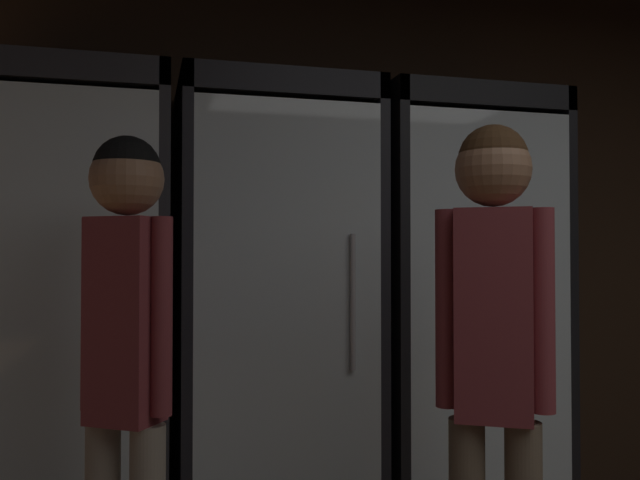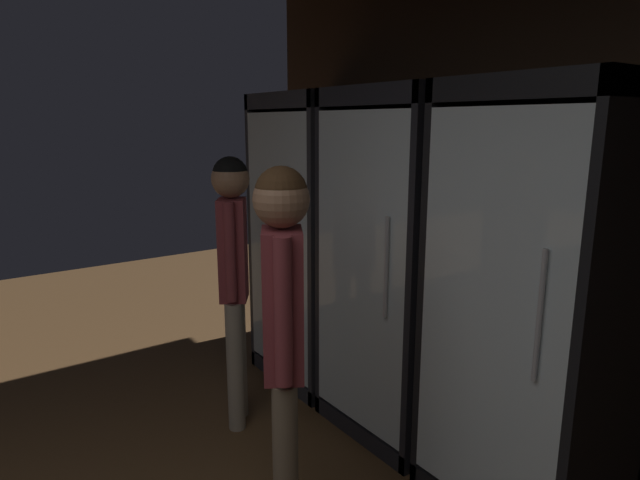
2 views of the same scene
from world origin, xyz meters
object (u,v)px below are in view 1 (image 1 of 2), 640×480
(cooler_left, at_px, (271,326))
(shopper_far, at_px, (126,343))
(cooler_center, at_px, (451,319))
(shopper_near, at_px, (494,339))
(cooler_far_left, at_px, (63,331))

(cooler_left, bearing_deg, shopper_far, -124.76)
(cooler_center, bearing_deg, shopper_near, -109.88)
(shopper_far, bearing_deg, cooler_left, 55.24)
(cooler_center, bearing_deg, cooler_far_left, -179.99)
(cooler_far_left, distance_m, shopper_near, 1.64)
(cooler_far_left, height_order, shopper_near, cooler_far_left)
(cooler_center, distance_m, shopper_near, 1.16)
(shopper_far, bearing_deg, cooler_center, 30.45)
(cooler_center, xyz_separation_m, shopper_far, (-1.37, -0.81, 0.04))
(cooler_far_left, bearing_deg, cooler_center, 0.01)
(cooler_left, relative_size, shopper_near, 1.21)
(shopper_near, xyz_separation_m, shopper_far, (-0.98, 0.28, -0.02))
(cooler_far_left, xyz_separation_m, shopper_far, (0.25, -0.81, 0.05))
(cooler_far_left, height_order, cooler_left, same)
(cooler_center, relative_size, shopper_far, 1.23)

